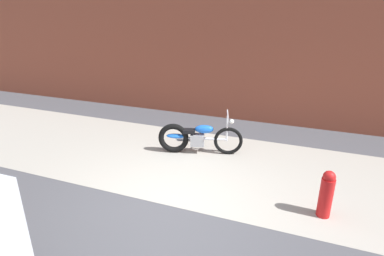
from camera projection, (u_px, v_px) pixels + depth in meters
ground_plane at (168, 205)px, 5.50m from camera, size 80.00×80.00×0.00m
sidewalk_slab at (200, 163)px, 7.03m from camera, size 36.00×3.50×0.01m
brick_building_wall at (241, 30)px, 9.08m from camera, size 36.00×0.50×5.37m
motorcycle_blue at (194, 138)px, 7.38m from camera, size 1.95×0.80×1.03m
fire_hydrant at (326, 194)px, 5.09m from camera, size 0.22×0.22×0.84m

